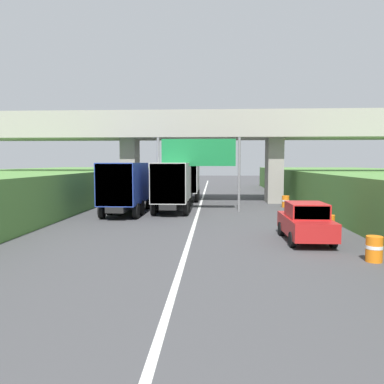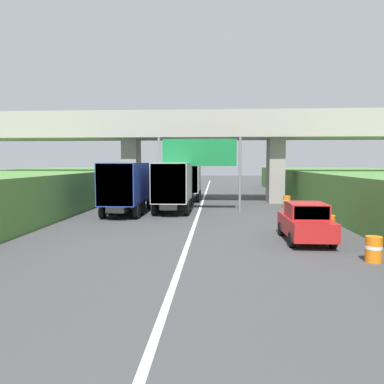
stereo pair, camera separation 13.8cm
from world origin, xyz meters
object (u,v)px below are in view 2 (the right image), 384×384
object	(u,v)px
truck_black	(174,184)
construction_barrel_3	(302,210)
overhead_highway_sign	(199,157)
truck_blue	(128,185)
car_red	(306,222)
truck_white	(188,179)
construction_barrel_4	(287,201)
construction_barrel_2	(329,224)
construction_barrel_1	(374,249)

from	to	relation	value
truck_black	construction_barrel_3	size ratio (longest dim) A/B	8.11
overhead_highway_sign	truck_blue	size ratio (longest dim) A/B	0.81
car_red	truck_white	bearing A→B (deg)	109.60
truck_white	construction_barrel_4	world-z (taller)	truck_white
construction_barrel_2	truck_white	bearing A→B (deg)	116.51
truck_white	truck_blue	distance (m)	10.43
construction_barrel_2	car_red	bearing A→B (deg)	-128.07
construction_barrel_2	construction_barrel_4	world-z (taller)	same
overhead_highway_sign	construction_barrel_3	bearing A→B (deg)	-21.27
truck_black	truck_white	bearing A→B (deg)	87.77
overhead_highway_sign	car_red	world-z (taller)	overhead_highway_sign
construction_barrel_4	construction_barrel_1	bearing A→B (deg)	-89.89
overhead_highway_sign	construction_barrel_1	bearing A→B (deg)	-63.47
construction_barrel_1	construction_barrel_3	bearing A→B (deg)	90.38
construction_barrel_3	construction_barrel_4	distance (m)	5.39
truck_black	construction_barrel_3	bearing A→B (deg)	-17.51
construction_barrel_1	truck_black	bearing A→B (deg)	122.19
overhead_highway_sign	truck_blue	distance (m)	5.33
construction_barrel_2	construction_barrel_3	bearing A→B (deg)	91.22
truck_blue	construction_barrel_2	bearing A→B (deg)	-29.49
car_red	construction_barrel_2	xyz separation A→B (m)	(1.61, 2.05, -0.40)
truck_black	construction_barrel_2	world-z (taller)	truck_black
construction_barrel_2	construction_barrel_4	distance (m)	10.78
truck_black	construction_barrel_4	xyz separation A→B (m)	(8.42, 2.75, -1.47)
truck_black	overhead_highway_sign	bearing A→B (deg)	-2.53
truck_blue	construction_barrel_4	xyz separation A→B (m)	(11.39, 4.30, -1.47)
truck_white	truck_blue	size ratio (longest dim) A/B	1.00
construction_barrel_1	truck_blue	bearing A→B (deg)	133.88
car_red	construction_barrel_1	world-z (taller)	car_red
truck_black	construction_barrel_1	size ratio (longest dim) A/B	8.11
truck_blue	construction_barrel_4	bearing A→B (deg)	20.70
construction_barrel_1	construction_barrel_3	xyz separation A→B (m)	(-0.07, 10.78, 0.00)
truck_white	construction_barrel_2	world-z (taller)	truck_white
overhead_highway_sign	construction_barrel_3	size ratio (longest dim) A/B	6.53
truck_black	truck_white	distance (m)	8.35
truck_black	truck_white	size ratio (longest dim) A/B	1.00
construction_barrel_3	truck_blue	bearing A→B (deg)	174.51
overhead_highway_sign	construction_barrel_4	xyz separation A→B (m)	(6.63, 2.83, -3.37)
construction_barrel_4	overhead_highway_sign	bearing A→B (deg)	-156.92
truck_black	car_red	distance (m)	12.26
truck_blue	car_red	xyz separation A→B (m)	(9.85, -8.53, -1.08)
overhead_highway_sign	truck_white	distance (m)	8.76
truck_white	car_red	bearing A→B (deg)	-70.40
truck_black	construction_barrel_2	xyz separation A→B (m)	(8.50, -8.04, -1.47)
car_red	construction_barrel_1	bearing A→B (deg)	-64.90
truck_white	construction_barrel_4	distance (m)	9.95
car_red	construction_barrel_1	size ratio (longest dim) A/B	4.56
truck_white	construction_barrel_3	bearing A→B (deg)	-53.75
truck_black	construction_barrel_2	size ratio (longest dim) A/B	8.11
overhead_highway_sign	truck_blue	world-z (taller)	overhead_highway_sign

